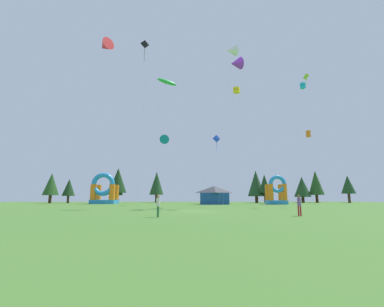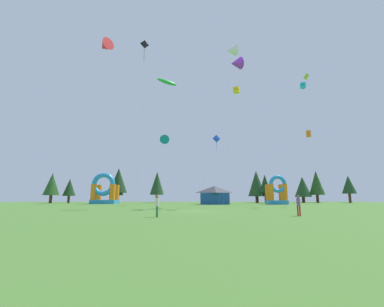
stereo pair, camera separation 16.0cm
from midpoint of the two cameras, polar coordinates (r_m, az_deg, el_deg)
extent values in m
plane|color=#47752D|center=(30.80, 0.80, -12.50)|extent=(120.00, 120.00, 0.00)
cube|color=#19B7CC|center=(51.73, 23.14, 13.19)|extent=(0.78, 0.78, 0.46)
cube|color=#19B7CC|center=(51.94, 23.10, 13.76)|extent=(0.78, 0.78, 0.46)
cylinder|color=silver|center=(51.86, 21.66, 1.16)|extent=(1.13, 7.27, 21.17)
cone|color=purple|center=(51.79, 9.65, 18.81)|extent=(3.09, 2.91, 2.69)
cylinder|color=silver|center=(49.93, 8.25, 3.83)|extent=(1.99, 6.36, 26.04)
pyramid|color=black|center=(40.29, -10.24, 22.22)|extent=(0.89, 0.49, 0.91)
cylinder|color=black|center=(39.60, -10.27, 20.74)|extent=(0.04, 0.04, 2.48)
cylinder|color=silver|center=(34.73, -8.10, 6.88)|extent=(3.47, 1.42, 22.70)
pyramid|color=#8CD826|center=(61.49, 23.86, 15.00)|extent=(0.76, 1.14, 1.13)
cylinder|color=#8CD826|center=(61.05, 23.87, 14.20)|extent=(0.04, 0.04, 1.95)
cylinder|color=silver|center=(53.06, 25.18, 3.98)|extent=(3.09, 8.52, 26.27)
cone|color=#0C7F7A|center=(55.62, -6.00, 2.89)|extent=(2.26, 2.11, 2.01)
cylinder|color=silver|center=(54.84, -3.57, -4.09)|extent=(4.83, 0.81, 13.48)
cube|color=orange|center=(50.24, 24.19, 3.61)|extent=(0.69, 0.69, 0.52)
cube|color=orange|center=(50.38, 24.14, 4.30)|extent=(0.69, 0.69, 0.52)
cylinder|color=silver|center=(47.89, 22.61, -3.15)|extent=(4.37, 1.16, 12.58)
pyramid|color=blue|center=(43.05, 5.52, 3.21)|extent=(0.95, 0.35, 0.94)
cylinder|color=blue|center=(42.91, 5.51, 1.86)|extent=(0.04, 0.04, 2.03)
cylinder|color=silver|center=(43.33, 3.02, -4.30)|extent=(3.64, 2.54, 11.04)
ellipsoid|color=green|center=(44.26, -5.37, 15.27)|extent=(3.59, 2.55, 1.57)
cylinder|color=silver|center=(40.29, -9.37, 2.74)|extent=(5.19, 2.22, 20.12)
cone|color=white|center=(49.98, 8.61, 21.41)|extent=(2.76, 2.61, 2.38)
cylinder|color=silver|center=(47.10, 7.28, 5.34)|extent=(1.92, 5.61, 27.19)
cone|color=red|center=(44.17, -18.34, 21.37)|extent=(2.71, 2.71, 2.09)
cylinder|color=silver|center=(42.36, -13.09, 4.91)|extent=(7.00, 7.99, 23.93)
cube|color=yellow|center=(43.50, 9.79, 13.18)|extent=(1.21, 1.21, 0.38)
cube|color=yellow|center=(43.68, 9.77, 13.74)|extent=(1.21, 1.21, 0.38)
cylinder|color=silver|center=(40.48, 12.61, 1.63)|extent=(3.25, 1.67, 18.51)
cylinder|color=silver|center=(23.60, -10.49, 10.83)|extent=(1.69, 5.42, 19.52)
cylinder|color=#B21E26|center=(24.99, 22.26, -11.52)|extent=(0.16, 0.16, 0.87)
cylinder|color=#B21E26|center=(25.02, 22.66, -11.50)|extent=(0.16, 0.16, 0.87)
cylinder|color=#724C8C|center=(24.98, 22.35, -9.72)|extent=(0.38, 0.38, 0.69)
sphere|color=brown|center=(24.98, 22.28, -8.66)|extent=(0.24, 0.24, 0.24)
cylinder|color=#33723F|center=(22.15, -7.50, -12.49)|extent=(0.17, 0.17, 0.87)
cylinder|color=#33723F|center=(21.99, -7.36, -12.51)|extent=(0.17, 0.17, 0.87)
cylinder|color=silver|center=(22.04, -7.39, -10.47)|extent=(0.41, 0.41, 0.69)
sphere|color=#9E704C|center=(22.04, -7.36, -9.26)|extent=(0.24, 0.24, 0.24)
cube|color=#268CD8|center=(62.77, 18.07, -10.09)|extent=(4.11, 3.67, 0.86)
cylinder|color=orange|center=(61.02, 16.99, -8.07)|extent=(1.03, 1.03, 3.61)
cylinder|color=orange|center=(62.05, 19.72, -7.95)|extent=(1.03, 1.03, 3.61)
cylinder|color=orange|center=(63.53, 16.24, -8.14)|extent=(1.03, 1.03, 3.61)
cylinder|color=orange|center=(64.52, 18.87, -8.03)|extent=(1.03, 1.03, 3.61)
torus|color=#268CD8|center=(61.57, 18.28, -6.34)|extent=(3.90, 0.82, 3.90)
cube|color=#268CD8|center=(68.02, -18.42, -9.96)|extent=(5.82, 5.00, 0.92)
cylinder|color=orange|center=(66.98, -20.59, -7.88)|extent=(1.40, 1.40, 3.70)
cylinder|color=orange|center=(65.68, -16.91, -8.06)|extent=(1.40, 1.40, 3.70)
cylinder|color=orange|center=(70.40, -19.64, -7.98)|extent=(1.40, 1.40, 3.70)
cylinder|color=orange|center=(69.16, -16.12, -8.14)|extent=(1.40, 1.40, 3.70)
torus|color=#268CD8|center=(66.36, -18.68, -6.38)|extent=(5.54, 1.12, 5.54)
cube|color=#19478C|center=(59.06, 5.02, -9.77)|extent=(6.11, 3.81, 2.53)
pyramid|color=#3F3F47|center=(59.08, 4.99, -7.81)|extent=(6.11, 3.81, 1.51)
cylinder|color=#4C331E|center=(79.23, -28.43, -8.75)|extent=(0.73, 0.73, 2.09)
cone|color=#234C1E|center=(79.30, -28.20, -5.89)|extent=(4.05, 4.05, 5.86)
cylinder|color=#4C331E|center=(79.51, -25.29, -9.05)|extent=(0.60, 0.60, 1.90)
cone|color=#193819|center=(79.55, -25.12, -6.70)|extent=(3.34, 3.34, 4.63)
cylinder|color=#4C331E|center=(78.56, -16.03, -9.51)|extent=(0.62, 0.62, 2.09)
cone|color=#234C1E|center=(78.63, -15.90, -6.61)|extent=(3.46, 3.46, 5.88)
cylinder|color=#4C331E|center=(77.94, -15.87, -9.27)|extent=(0.91, 0.91, 2.78)
cone|color=#193819|center=(78.08, -15.71, -5.66)|extent=(5.05, 5.05, 7.08)
cylinder|color=#4C331E|center=(76.27, -7.65, -9.75)|extent=(0.73, 0.73, 2.24)
cone|color=#1E4221|center=(76.37, -7.57, -6.44)|extent=(4.08, 4.08, 6.59)
cylinder|color=#4C331E|center=(76.07, 14.08, -9.72)|extent=(0.86, 0.86, 1.81)
cone|color=#1E4221|center=(76.16, 13.94, -6.33)|extent=(4.77, 4.77, 7.20)
cylinder|color=#4C331E|center=(74.23, 15.82, -9.29)|extent=(0.55, 0.55, 2.75)
cone|color=#193819|center=(74.31, 15.69, -6.32)|extent=(3.05, 3.05, 4.96)
cylinder|color=#4C331E|center=(81.53, 23.22, -9.27)|extent=(0.83, 0.83, 1.63)
cone|color=#1E4221|center=(81.57, 23.05, -6.69)|extent=(4.59, 4.59, 5.74)
cylinder|color=#4C331E|center=(83.54, 25.77, -8.88)|extent=(0.76, 0.76, 2.21)
cone|color=#234C1E|center=(83.63, 25.55, -5.76)|extent=(4.20, 4.20, 6.91)
cylinder|color=#4C331E|center=(86.13, 31.25, -8.33)|extent=(0.67, 0.67, 2.55)
cone|color=#1E4221|center=(86.19, 31.04, -5.81)|extent=(3.72, 3.72, 5.06)
camera|label=1|loc=(0.08, -89.90, -0.02)|focal=24.44mm
camera|label=2|loc=(0.08, 90.10, 0.02)|focal=24.44mm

